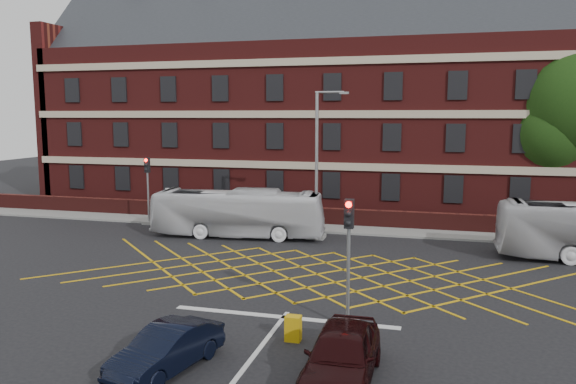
% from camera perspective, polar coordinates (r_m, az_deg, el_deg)
% --- Properties ---
extents(ground, '(120.00, 120.00, 0.00)m').
position_cam_1_polar(ground, '(23.10, 1.91, -9.68)').
color(ground, black).
rests_on(ground, ground).
extents(victorian_building, '(51.00, 12.17, 20.40)m').
position_cam_1_polar(victorian_building, '(43.72, 8.92, 8.90)').
color(victorian_building, '#571716').
rests_on(victorian_building, ground).
extents(boundary_wall, '(56.00, 0.50, 1.10)m').
position_cam_1_polar(boundary_wall, '(35.40, 6.70, -2.63)').
color(boundary_wall, '#451412').
rests_on(boundary_wall, ground).
extents(far_pavement, '(60.00, 3.00, 0.12)m').
position_cam_1_polar(far_pavement, '(34.53, 6.45, -3.73)').
color(far_pavement, slate).
rests_on(far_pavement, ground).
extents(box_junction_hatching, '(8.22, 8.22, 0.02)m').
position_cam_1_polar(box_junction_hatching, '(24.97, 2.96, -8.32)').
color(box_junction_hatching, '#CC990C').
rests_on(box_junction_hatching, ground).
extents(stop_line, '(8.00, 0.30, 0.02)m').
position_cam_1_polar(stop_line, '(19.89, -0.44, -12.60)').
color(stop_line, silver).
rests_on(stop_line, ground).
extents(bus_left, '(10.02, 3.21, 2.74)m').
position_cam_1_polar(bus_left, '(32.30, -5.13, -2.14)').
color(bus_left, silver).
rests_on(bus_left, ground).
extents(car_navy, '(2.12, 3.94, 1.23)m').
position_cam_1_polar(car_navy, '(16.24, -12.22, -15.32)').
color(car_navy, black).
rests_on(car_navy, ground).
extents(car_maroon, '(1.79, 4.42, 1.50)m').
position_cam_1_polar(car_maroon, '(15.28, 5.48, -16.16)').
color(car_maroon, black).
rests_on(car_maroon, ground).
extents(deciduous_tree, '(8.04, 7.93, 11.53)m').
position_cam_1_polar(deciduous_tree, '(40.60, 26.93, 7.09)').
color(deciduous_tree, black).
rests_on(deciduous_tree, ground).
extents(traffic_light_near, '(0.70, 0.70, 4.27)m').
position_cam_1_polar(traffic_light_near, '(18.62, 6.13, -8.39)').
color(traffic_light_near, slate).
rests_on(traffic_light_near, ground).
extents(traffic_light_far, '(0.70, 0.70, 4.27)m').
position_cam_1_polar(traffic_light_far, '(36.91, -14.02, -0.48)').
color(traffic_light_far, slate).
rests_on(traffic_light_far, ground).
extents(street_lamp, '(2.25, 1.00, 8.24)m').
position_cam_1_polar(street_lamp, '(31.53, 3.03, 0.22)').
color(street_lamp, slate).
rests_on(street_lamp, ground).
extents(direction_signs, '(1.10, 0.16, 2.20)m').
position_cam_1_polar(direction_signs, '(38.11, -11.56, -0.73)').
color(direction_signs, gray).
rests_on(direction_signs, ground).
extents(utility_cabinet, '(0.48, 0.37, 0.80)m').
position_cam_1_polar(utility_cabinet, '(17.87, 0.53, -13.69)').
color(utility_cabinet, '#CE9D0C').
rests_on(utility_cabinet, ground).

